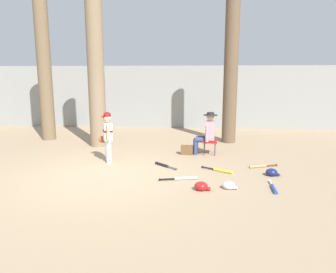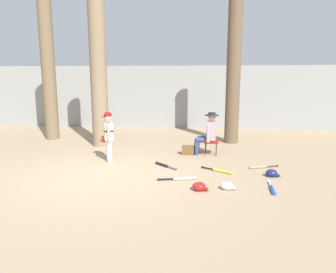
{
  "view_description": "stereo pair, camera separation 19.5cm",
  "coord_description": "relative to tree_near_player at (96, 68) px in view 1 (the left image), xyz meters",
  "views": [
    {
      "loc": [
        1.95,
        -6.54,
        2.16
      ],
      "look_at": [
        1.35,
        0.91,
        0.75
      ],
      "focal_mm": 33.64,
      "sensor_mm": 36.0,
      "label": 1
    },
    {
      "loc": [
        2.14,
        -6.52,
        2.16
      ],
      "look_at": [
        1.35,
        0.91,
        0.75
      ],
      "focal_mm": 33.64,
      "sensor_mm": 36.0,
      "label": 2
    }
  ],
  "objects": [
    {
      "name": "ground_plane",
      "position": [
        1.05,
        -3.12,
        -2.43
      ],
      "size": [
        60.0,
        60.0,
        0.0
      ],
      "primitive_type": "plane",
      "color": "#9E8466"
    },
    {
      "name": "concrete_back_wall",
      "position": [
        1.05,
        3.97,
        -1.11
      ],
      "size": [
        18.0,
        0.36,
        2.64
      ],
      "primitive_type": "cube",
      "color": "gray",
      "rests_on": "ground"
    },
    {
      "name": "tree_near_player",
      "position": [
        0.0,
        0.0,
        0.0
      ],
      "size": [
        0.72,
        0.72,
        5.56
      ],
      "color": "#7F6B51",
      "rests_on": "ground"
    },
    {
      "name": "tree_behind_spectator",
      "position": [
        4.2,
        0.91,
        -0.32
      ],
      "size": [
        0.72,
        0.72,
        4.95
      ],
      "color": "brown",
      "rests_on": "ground"
    },
    {
      "name": "young_ballplayer",
      "position": [
        0.83,
        -1.93,
        -1.69
      ],
      "size": [
        0.47,
        0.55,
        1.31
      ],
      "color": "white",
      "rests_on": "ground"
    },
    {
      "name": "folding_stool",
      "position": [
        3.48,
        -0.88,
        -2.07
      ],
      "size": [
        0.43,
        0.43,
        0.41
      ],
      "color": "red",
      "rests_on": "ground"
    },
    {
      "name": "seated_spectator",
      "position": [
        3.39,
        -0.87,
        -1.79
      ],
      "size": [
        0.67,
        0.54,
        1.2
      ],
      "color": "navy",
      "rests_on": "ground"
    },
    {
      "name": "handbag_beside_stool",
      "position": [
        2.84,
        -0.96,
        -2.3
      ],
      "size": [
        0.35,
        0.2,
        0.26
      ],
      "primitive_type": "cube",
      "rotation": [
        0.0,
        0.0,
        -0.05
      ],
      "color": "brown",
      "rests_on": "ground"
    },
    {
      "name": "tree_far_left",
      "position": [
        -2.07,
        0.9,
        -0.25
      ],
      "size": [
        0.75,
        0.75,
        5.14
      ],
      "color": "brown",
      "rests_on": "ground"
    },
    {
      "name": "bat_aluminum_silver",
      "position": [
        2.8,
        -3.22,
        -2.4
      ],
      "size": [
        0.81,
        0.24,
        0.07
      ],
      "color": "#B7BCC6",
      "rests_on": "ground"
    },
    {
      "name": "bat_wood_tan",
      "position": [
        4.64,
        -2.13,
        -2.4
      ],
      "size": [
        0.72,
        0.31,
        0.07
      ],
      "color": "tan",
      "rests_on": "ground"
    },
    {
      "name": "bat_yellow_trainer",
      "position": [
        3.66,
        -2.57,
        -2.4
      ],
      "size": [
        0.71,
        0.49,
        0.07
      ],
      "color": "yellow",
      "rests_on": "ground"
    },
    {
      "name": "bat_black_composite",
      "position": [
        2.29,
        -2.22,
        -2.4
      ],
      "size": [
        0.59,
        0.56,
        0.07
      ],
      "color": "black",
      "rests_on": "ground"
    },
    {
      "name": "bat_blue_youth",
      "position": [
        4.59,
        -3.67,
        -2.4
      ],
      "size": [
        0.11,
        0.72,
        0.07
      ],
      "color": "#2347AD",
      "rests_on": "ground"
    },
    {
      "name": "batting_helmet_red",
      "position": [
        3.18,
        -3.81,
        -2.36
      ],
      "size": [
        0.31,
        0.24,
        0.18
      ],
      "color": "#A81919",
      "rests_on": "ground"
    },
    {
      "name": "batting_helmet_white",
      "position": [
        3.72,
        -3.7,
        -2.36
      ],
      "size": [
        0.29,
        0.22,
        0.17
      ],
      "color": "silver",
      "rests_on": "ground"
    },
    {
      "name": "batting_helmet_navy",
      "position": [
        4.76,
        -2.77,
        -2.36
      ],
      "size": [
        0.31,
        0.24,
        0.18
      ],
      "color": "navy",
      "rests_on": "ground"
    }
  ]
}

